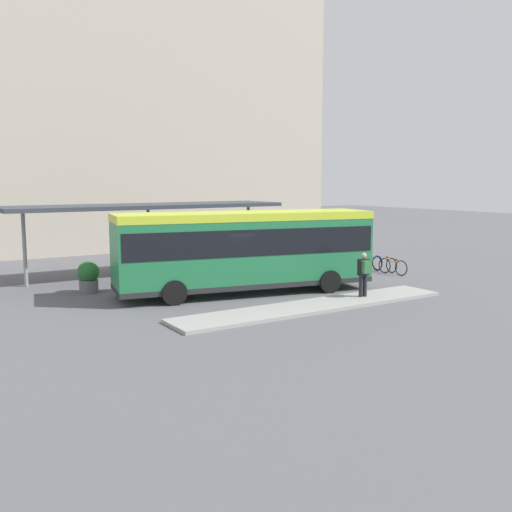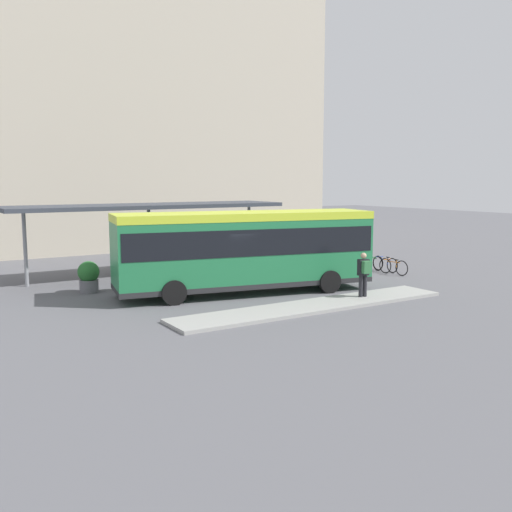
# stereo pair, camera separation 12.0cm
# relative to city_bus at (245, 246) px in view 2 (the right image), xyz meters

# --- Properties ---
(ground_plane) EXTENTS (120.00, 120.00, 0.00)m
(ground_plane) POSITION_rel_city_bus_xyz_m (-0.01, 0.00, -1.89)
(ground_plane) COLOR #5B5B60
(curb_island) EXTENTS (10.94, 1.80, 0.12)m
(curb_island) POSITION_rel_city_bus_xyz_m (0.68, -3.60, -1.83)
(curb_island) COLOR #9E9E99
(curb_island) RESTS_ON ground_plane
(city_bus) EXTENTS (10.52, 4.44, 3.24)m
(city_bus) POSITION_rel_city_bus_xyz_m (0.00, 0.00, 0.00)
(city_bus) COLOR #237A47
(city_bus) RESTS_ON ground_plane
(pedestrian_waiting) EXTENTS (0.44, 0.47, 1.67)m
(pedestrian_waiting) POSITION_rel_city_bus_xyz_m (3.06, -3.54, -0.81)
(pedestrian_waiting) COLOR #232328
(pedestrian_waiting) RESTS_ON curb_island
(bicycle_orange) EXTENTS (0.48, 1.73, 0.75)m
(bicycle_orange) POSITION_rel_city_bus_xyz_m (8.37, 0.12, -1.52)
(bicycle_orange) COLOR black
(bicycle_orange) RESTS_ON ground_plane
(bicycle_blue) EXTENTS (0.48, 1.74, 0.75)m
(bicycle_blue) POSITION_rel_city_bus_xyz_m (8.68, 0.99, -1.51)
(bicycle_blue) COLOR black
(bicycle_blue) RESTS_ON ground_plane
(bicycle_green) EXTENTS (0.48, 1.72, 0.74)m
(bicycle_green) POSITION_rel_city_bus_xyz_m (8.58, 1.85, -1.52)
(bicycle_green) COLOR black
(bicycle_green) RESTS_ON ground_plane
(station_shelter) EXTENTS (13.06, 3.24, 3.37)m
(station_shelter) POSITION_rel_city_bus_xyz_m (-1.59, 6.19, 1.34)
(station_shelter) COLOR #383D47
(station_shelter) RESTS_ON ground_plane
(potted_planter_near_shelter) EXTENTS (0.86, 0.86, 1.27)m
(potted_planter_near_shelter) POSITION_rel_city_bus_xyz_m (-5.28, 3.44, -1.23)
(potted_planter_near_shelter) COLOR slate
(potted_planter_near_shelter) RESTS_ON ground_plane
(station_building) EXTENTS (24.15, 15.44, 17.82)m
(station_building) POSITION_rel_city_bus_xyz_m (3.90, 22.77, 7.02)
(station_building) COLOR #BCB29E
(station_building) RESTS_ON ground_plane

